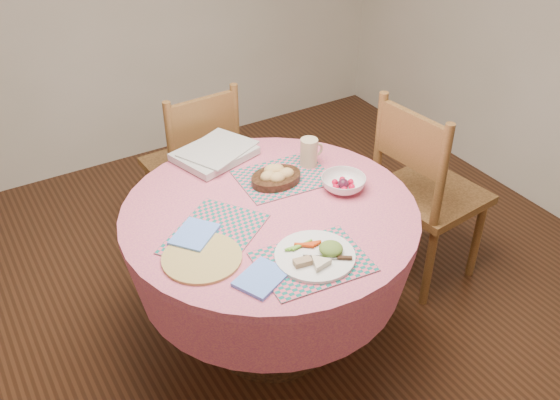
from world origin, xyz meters
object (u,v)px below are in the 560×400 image
at_px(wicker_trivet, 202,258).
at_px(bread_bowl, 276,176).
at_px(dining_table, 270,246).
at_px(latte_mug, 309,152).
at_px(chair_right, 424,190).
at_px(fruit_bowl, 343,183).
at_px(dinner_plate, 317,255).
at_px(chair_back, 195,163).

distance_m(wicker_trivet, bread_bowl, 0.59).
height_order(dining_table, latte_mug, latte_mug).
xyz_separation_m(dining_table, chair_right, (0.89, 0.01, -0.02)).
height_order(bread_bowl, fruit_bowl, bread_bowl).
bearing_deg(latte_mug, chair_right, -19.52).
xyz_separation_m(bread_bowl, latte_mug, (0.21, 0.05, 0.03)).
bearing_deg(dinner_plate, chair_right, 22.70).
bearing_deg(fruit_bowl, dinner_plate, -137.22).
distance_m(dinner_plate, fruit_bowl, 0.49).
bearing_deg(bread_bowl, latte_mug, 13.06).
distance_m(chair_right, latte_mug, 0.66).
relative_size(bread_bowl, fruit_bowl, 0.98).
bearing_deg(chair_right, dining_table, 84.68).
bearing_deg(dining_table, bread_bowl, 51.83).
xyz_separation_m(dinner_plate, fruit_bowl, (0.36, 0.33, 0.01)).
xyz_separation_m(chair_back, bread_bowl, (0.08, -0.73, 0.28)).
relative_size(chair_right, latte_mug, 7.90).
relative_size(latte_mug, fruit_bowl, 0.55).
bearing_deg(fruit_bowl, chair_back, 108.15).
distance_m(dining_table, latte_mug, 0.47).
bearing_deg(bread_bowl, chair_right, -11.15).
relative_size(chair_right, dinner_plate, 3.42).
height_order(wicker_trivet, fruit_bowl, fruit_bowl).
bearing_deg(fruit_bowl, latte_mug, 94.19).
xyz_separation_m(dining_table, latte_mug, (0.33, 0.21, 0.27)).
relative_size(chair_back, bread_bowl, 4.20).
distance_m(dinner_plate, bread_bowl, 0.55).
distance_m(dining_table, chair_back, 0.89).
height_order(dining_table, chair_right, chair_right).
bearing_deg(latte_mug, wicker_trivet, -153.38).
relative_size(dinner_plate, bread_bowl, 1.31).
xyz_separation_m(wicker_trivet, dinner_plate, (0.37, -0.22, 0.01)).
distance_m(dining_table, chair_right, 0.89).
relative_size(dining_table, fruit_bowl, 5.26).
xyz_separation_m(dinner_plate, bread_bowl, (0.14, 0.53, 0.02)).
xyz_separation_m(wicker_trivet, fruit_bowl, (0.73, 0.11, 0.02)).
xyz_separation_m(chair_back, fruit_bowl, (0.30, -0.92, 0.28)).
relative_size(dining_table, dinner_plate, 4.12).
bearing_deg(dinner_plate, chair_back, 87.28).
height_order(chair_back, latte_mug, chair_back).
height_order(dining_table, fruit_bowl, fruit_bowl).
relative_size(wicker_trivet, fruit_bowl, 1.27).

